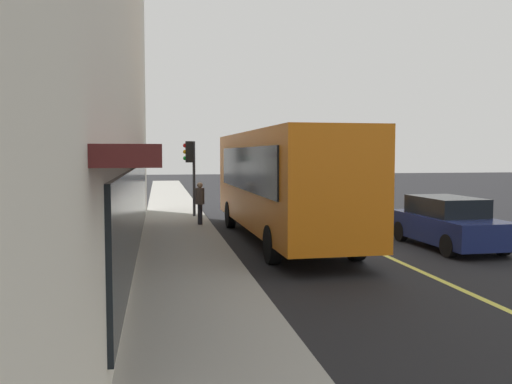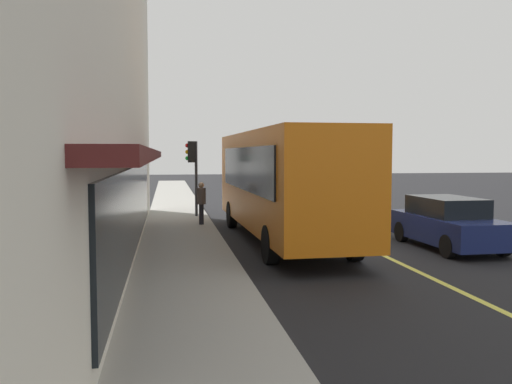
# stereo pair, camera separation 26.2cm
# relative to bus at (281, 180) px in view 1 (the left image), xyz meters

# --- Properties ---
(ground) EXTENTS (120.00, 120.00, 0.00)m
(ground) POSITION_rel_bus_xyz_m (-2.35, -2.27, -1.99)
(ground) COLOR black
(sidewalk) EXTENTS (80.00, 2.56, 0.15)m
(sidewalk) POSITION_rel_bus_xyz_m (-2.35, 3.18, -1.91)
(sidewalk) COLOR #9E9B93
(sidewalk) RESTS_ON ground
(lane_centre_stripe) EXTENTS (36.00, 0.16, 0.01)m
(lane_centre_stripe) POSITION_rel_bus_xyz_m (-2.35, -2.27, -1.98)
(lane_centre_stripe) COLOR #D8D14C
(lane_centre_stripe) RESTS_ON ground
(bus) EXTENTS (11.18, 2.80, 3.50)m
(bus) POSITION_rel_bus_xyz_m (0.00, 0.00, 0.00)
(bus) COLOR orange
(bus) RESTS_ON ground
(traffic_light) EXTENTS (0.30, 0.52, 3.20)m
(traffic_light) POSITION_rel_bus_xyz_m (6.27, 2.56, 0.55)
(traffic_light) COLOR #2D2D33
(traffic_light) RESTS_ON sidewalk
(car_navy) EXTENTS (4.34, 1.94, 1.52)m
(car_navy) POSITION_rel_bus_xyz_m (-2.13, -4.64, -1.24)
(car_navy) COLOR navy
(car_navy) RESTS_ON ground
(pedestrian_waiting) EXTENTS (0.34, 0.34, 1.60)m
(pedestrian_waiting) POSITION_rel_bus_xyz_m (3.40, 2.37, -0.88)
(pedestrian_waiting) COLOR black
(pedestrian_waiting) RESTS_ON sidewalk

